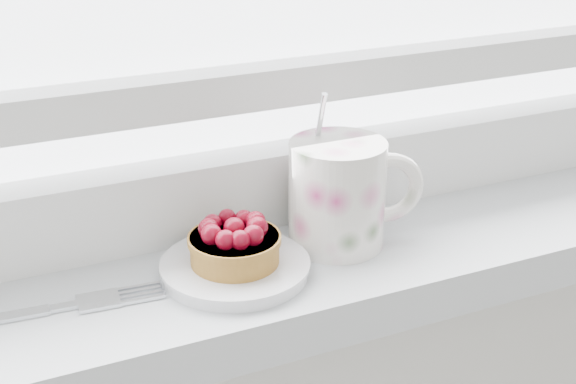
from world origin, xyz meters
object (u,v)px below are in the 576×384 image
saucer (235,268)px  fork (25,314)px  raspberry_tart (235,243)px  floral_mug (341,191)px

saucer → fork: bearing=177.6°
raspberry_tart → fork: 0.17m
raspberry_tart → floral_mug: size_ratio=0.56×
saucer → raspberry_tart: 0.02m
raspberry_tart → floral_mug: (0.11, 0.02, 0.02)m
floral_mug → fork: size_ratio=0.65×
saucer → floral_mug: size_ratio=0.91×
floral_mug → fork: floral_mug is taller
floral_mug → fork: 0.28m
saucer → floral_mug: 0.11m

